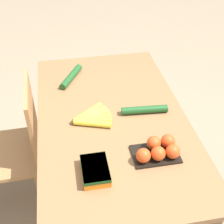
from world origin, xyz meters
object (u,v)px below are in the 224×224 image
(chair, at_px, (17,149))
(cucumber_near, at_px, (144,110))
(banana_bunch, at_px, (91,118))
(carrot_bag, at_px, (95,170))
(tomato_pack, at_px, (159,150))
(cucumber_far, at_px, (71,77))

(chair, bearing_deg, cucumber_near, 75.77)
(banana_bunch, distance_m, carrot_bag, 0.36)
(chair, relative_size, carrot_bag, 5.53)
(banana_bunch, relative_size, tomato_pack, 0.97)
(banana_bunch, distance_m, cucumber_far, 0.42)
(cucumber_far, bearing_deg, tomato_pack, -154.73)
(banana_bunch, distance_m, cucumber_near, 0.29)
(banana_bunch, bearing_deg, tomato_pack, -138.32)
(banana_bunch, height_order, cucumber_far, cucumber_far)
(chair, xyz_separation_m, cucumber_far, (0.24, -0.37, 0.32))
(chair, bearing_deg, cucumber_far, 120.72)
(tomato_pack, xyz_separation_m, cucumber_far, (0.71, 0.34, -0.02))
(carrot_bag, xyz_separation_m, cucumber_far, (0.77, 0.04, -0.01))
(carrot_bag, bearing_deg, chair, 37.90)
(chair, height_order, cucumber_far, chair)
(banana_bunch, height_order, carrot_bag, carrot_bag)
(banana_bunch, xyz_separation_m, carrot_bag, (-0.36, 0.03, 0.01))
(cucumber_near, distance_m, cucumber_far, 0.53)
(chair, distance_m, banana_bunch, 0.57)
(carrot_bag, distance_m, cucumber_far, 0.77)
(chair, height_order, cucumber_near, chair)
(cucumber_near, height_order, cucumber_far, same)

